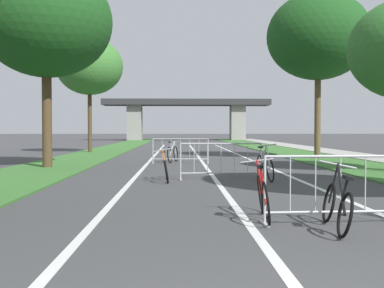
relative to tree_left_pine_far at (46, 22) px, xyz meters
name	(u,v)px	position (x,y,z in m)	size (l,w,h in m)	color
grass_verge_left	(107,151)	(0.07, 14.06, -5.35)	(3.06, 71.86, 0.05)	#386B2D
grass_verge_right	(280,150)	(11.71, 14.06, -5.35)	(3.06, 71.86, 0.05)	#386B2D
sidewalk_path_right	(319,150)	(14.37, 14.06, -5.33)	(2.27, 71.86, 0.08)	#9E9B93
lane_stripe_center	(200,159)	(5.89, 5.45, -5.37)	(0.14, 41.57, 0.01)	silver
lane_stripe_right_lane	(248,159)	(8.25, 5.45, -5.37)	(0.14, 41.57, 0.01)	silver
lane_stripe_left_lane	(152,159)	(3.53, 5.45, -5.37)	(0.14, 41.57, 0.01)	silver
overpass_bridge	(186,110)	(5.89, 44.05, -1.46)	(21.58, 3.94, 5.33)	#2D2D30
tree_left_pine_far	(46,22)	(0.00, 0.00, 0.00)	(4.81, 4.81, 7.44)	#4C3823
tree_left_oak_near	(90,67)	(-0.58, 11.54, -0.11)	(4.06, 4.06, 7.00)	#4C3823
tree_right_oak_mid	(318,37)	(11.56, 5.11, 0.53)	(4.92, 4.92, 8.01)	brown
crowd_barrier_nearest	(340,189)	(7.30, -10.40, -4.85)	(2.42, 0.54, 1.05)	#ADADB2
crowd_barrier_second	(221,161)	(6.06, -3.95, -4.85)	(2.42, 0.57, 1.05)	#ADADB2
crowd_barrier_third	(180,151)	(4.92, 2.50, -4.85)	(2.41, 0.48, 1.05)	#ADADB2
bicycle_red_1	(263,196)	(6.18, -10.03, -4.99)	(0.55, 1.71, 0.96)	black
bicycle_white_2	(265,166)	(7.27, -4.31, -4.98)	(0.53, 1.67, 1.05)	black
bicycle_black_3	(337,205)	(7.08, -10.88, -5.02)	(0.63, 1.67, 0.97)	black
bicycle_orange_4	(166,169)	(4.48, -4.48, -5.02)	(0.51, 1.61, 0.95)	black
bicycle_silver_5	(173,154)	(4.59, 3.03, -4.99)	(0.54, 1.73, 0.92)	black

